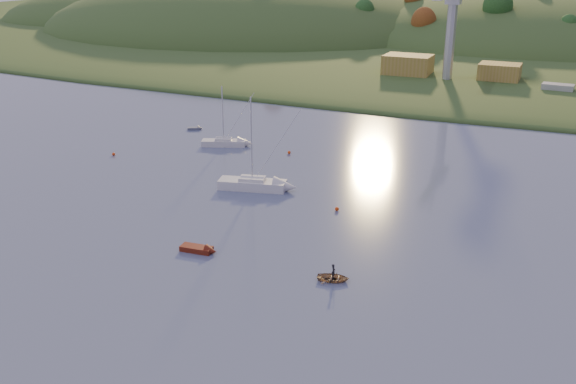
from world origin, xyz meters
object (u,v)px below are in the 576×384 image
at_px(sailboat_near, 224,142).
at_px(red_tender, 203,250).
at_px(grey_dinghy, 197,128).
at_px(sailboat_far, 252,183).
at_px(canoe, 333,278).

relative_size(sailboat_near, red_tender, 2.40).
bearing_deg(grey_dinghy, sailboat_far, -75.61).
relative_size(sailboat_near, grey_dinghy, 3.53).
bearing_deg(sailboat_near, red_tender, -85.31).
xyz_separation_m(sailboat_far, red_tender, (4.18, -19.51, -0.51)).
xyz_separation_m(red_tender, grey_dinghy, (-27.60, 43.16, -0.08)).
relative_size(canoe, grey_dinghy, 1.11).
height_order(sailboat_far, grey_dinghy, sailboat_far).
distance_m(sailboat_far, canoe, 27.40).
distance_m(canoe, red_tender, 14.79).
height_order(canoe, grey_dinghy, grey_dinghy).
bearing_deg(canoe, sailboat_far, 29.43).
height_order(sailboat_near, canoe, sailboat_near).
height_order(sailboat_near, grey_dinghy, sailboat_near).
xyz_separation_m(sailboat_near, canoe, (32.75, -36.24, -0.34)).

